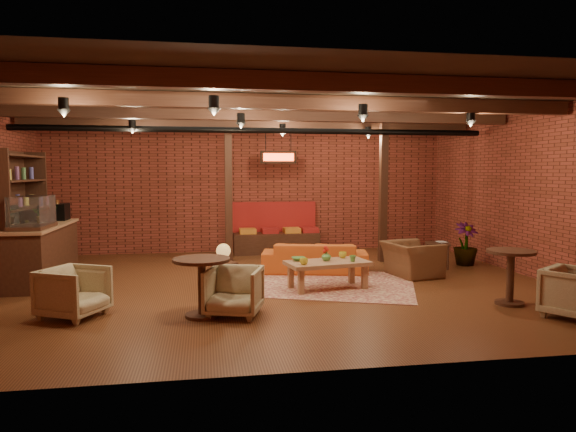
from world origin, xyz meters
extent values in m
plane|color=#3F1F0F|center=(0.00, 0.00, 0.00)|extent=(10.00, 10.00, 0.00)
cube|color=black|center=(0.00, 0.00, 3.20)|extent=(10.00, 8.00, 0.02)
cube|color=maroon|center=(0.00, 4.00, 1.60)|extent=(10.00, 0.02, 3.20)
cube|color=maroon|center=(0.00, -4.00, 1.60)|extent=(10.00, 0.02, 3.20)
cube|color=maroon|center=(5.00, 0.00, 1.60)|extent=(0.02, 8.00, 3.20)
cylinder|color=black|center=(0.00, 1.60, 2.85)|extent=(9.60, 0.12, 0.12)
cube|color=black|center=(-0.60, 2.60, 1.60)|extent=(0.16, 0.16, 3.20)
cube|color=black|center=(2.80, 2.00, 1.60)|extent=(0.16, 0.16, 3.20)
imported|color=#337F33|center=(-4.00, 1.20, 1.22)|extent=(0.35, 0.39, 0.30)
cube|color=#FF4319|center=(0.60, 3.10, 2.35)|extent=(0.86, 0.06, 0.30)
cube|color=maroon|center=(0.91, -0.03, 0.01)|extent=(3.95, 3.49, 0.01)
imported|color=#B14918|center=(1.02, 1.00, 0.30)|extent=(2.20, 1.23, 0.61)
cube|color=#906443|center=(0.93, -0.46, 0.45)|extent=(1.50, 0.93, 0.07)
cube|color=#906443|center=(0.40, -0.81, 0.21)|extent=(0.09, 0.09, 0.41)
cube|color=#906443|center=(1.55, -0.60, 0.21)|extent=(0.09, 0.09, 0.41)
cube|color=#906443|center=(0.31, -0.32, 0.21)|extent=(0.09, 0.09, 0.41)
cube|color=#906443|center=(1.46, -0.12, 0.21)|extent=(0.09, 0.09, 0.41)
imported|color=gold|center=(0.47, -0.72, 0.54)|extent=(0.16, 0.16, 0.11)
imported|color=#4F8E40|center=(1.35, -0.56, 0.53)|extent=(0.13, 0.13, 0.11)
imported|color=gold|center=(1.28, -0.17, 0.54)|extent=(0.16, 0.16, 0.11)
imported|color=#4F8E40|center=(0.45, -0.32, 0.51)|extent=(0.28, 0.28, 0.06)
imported|color=#4F8E40|center=(0.92, -0.41, 0.55)|extent=(0.15, 0.15, 0.14)
sphere|color=red|center=(0.92, -0.41, 0.68)|extent=(0.10, 0.10, 0.10)
cube|color=black|center=(-0.83, -0.13, 0.44)|extent=(0.48, 0.48, 0.04)
cylinder|color=black|center=(-0.83, -0.13, 0.21)|extent=(0.03, 0.03, 0.43)
cylinder|color=olive|center=(-0.83, -0.13, 0.47)|extent=(0.12, 0.12, 0.02)
cylinder|color=olive|center=(-0.83, -0.13, 0.53)|extent=(0.04, 0.04, 0.18)
sphere|color=#C8872F|center=(-0.83, -0.13, 0.66)|extent=(0.25, 0.25, 0.25)
cylinder|color=black|center=(-1.19, -1.83, 0.80)|extent=(0.79, 0.79, 0.04)
cylinder|color=black|center=(-1.19, -1.83, 0.41)|extent=(0.11, 0.11, 0.77)
cylinder|color=black|center=(-1.19, -1.83, 0.02)|extent=(0.47, 0.47, 0.04)
imported|color=beige|center=(-2.94, -1.56, 0.39)|extent=(0.97, 0.99, 0.78)
imported|color=beige|center=(-0.75, -1.83, 0.38)|extent=(0.90, 0.87, 0.75)
imported|color=brown|center=(2.80, 0.34, 0.44)|extent=(0.83, 1.12, 0.88)
cube|color=black|center=(3.66, 1.03, 0.51)|extent=(0.62, 0.62, 0.04)
cylinder|color=black|center=(3.66, 1.03, 0.25)|extent=(0.04, 0.04, 0.49)
imported|color=black|center=(3.66, 1.03, 0.55)|extent=(0.25, 0.29, 0.02)
cylinder|color=black|center=(3.42, -1.92, 0.81)|extent=(0.71, 0.71, 0.04)
cylinder|color=black|center=(3.42, -1.92, 0.41)|extent=(0.11, 0.11, 0.78)
cylinder|color=black|center=(3.42, -1.92, 0.02)|extent=(0.43, 0.43, 0.04)
imported|color=beige|center=(3.89, -2.72, 0.38)|extent=(1.01, 0.99, 0.77)
imported|color=#4C7F4C|center=(4.40, 1.25, 1.38)|extent=(1.70, 1.70, 2.76)
camera|label=1|loc=(-1.15, -8.92, 2.02)|focal=32.00mm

